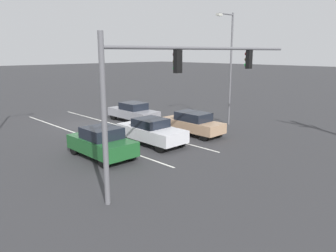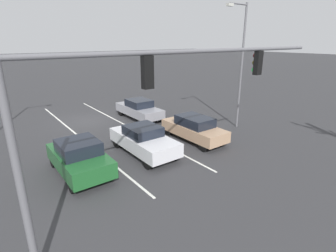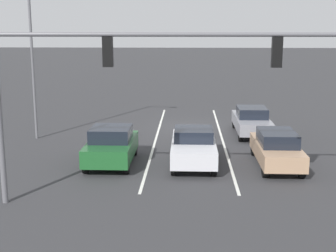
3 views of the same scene
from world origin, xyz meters
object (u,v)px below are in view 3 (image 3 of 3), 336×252
(traffic_signal_gantry, at_px, (116,69))
(street_lamp_right_shoulder, at_px, (36,41))
(car_darkgreen_rightlane_front, at_px, (111,145))
(car_tan_leftlane_front, at_px, (277,148))
(car_silver_midlane_front, at_px, (194,146))
(car_gray_leftlane_second, at_px, (252,121))

(traffic_signal_gantry, xyz_separation_m, street_lamp_right_shoulder, (5.64, -9.47, 0.65))
(car_darkgreen_rightlane_front, relative_size, street_lamp_right_shoulder, 0.44)
(car_tan_leftlane_front, xyz_separation_m, traffic_signal_gantry, (6.15, 4.81, 3.77))
(traffic_signal_gantry, height_order, street_lamp_right_shoulder, street_lamp_right_shoulder)
(car_darkgreen_rightlane_front, height_order, car_silver_midlane_front, car_darkgreen_rightlane_front)
(car_darkgreen_rightlane_front, distance_m, car_tan_leftlane_front, 7.17)
(car_silver_midlane_front, bearing_deg, car_darkgreen_rightlane_front, 2.19)
(car_darkgreen_rightlane_front, bearing_deg, car_gray_leftlane_second, -138.48)
(car_darkgreen_rightlane_front, height_order, traffic_signal_gantry, traffic_signal_gantry)
(car_silver_midlane_front, distance_m, car_gray_leftlane_second, 6.83)
(car_darkgreen_rightlane_front, xyz_separation_m, car_gray_leftlane_second, (-6.90, -6.11, -0.04))
(car_gray_leftlane_second, bearing_deg, traffic_signal_gantry, 61.74)
(car_darkgreen_rightlane_front, distance_m, street_lamp_right_shoulder, 7.88)
(car_tan_leftlane_front, bearing_deg, car_gray_leftlane_second, -87.51)
(traffic_signal_gantry, distance_m, street_lamp_right_shoulder, 11.04)
(car_silver_midlane_front, bearing_deg, car_tan_leftlane_front, 177.56)
(car_silver_midlane_front, bearing_deg, traffic_signal_gantry, 62.62)
(car_gray_leftlane_second, height_order, street_lamp_right_shoulder, street_lamp_right_shoulder)
(street_lamp_right_shoulder, bearing_deg, car_darkgreen_rightlane_front, 134.80)
(car_tan_leftlane_front, xyz_separation_m, car_silver_midlane_front, (3.58, -0.15, 0.01))
(car_darkgreen_rightlane_front, distance_m, car_gray_leftlane_second, 9.22)
(traffic_signal_gantry, relative_size, street_lamp_right_shoulder, 1.36)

